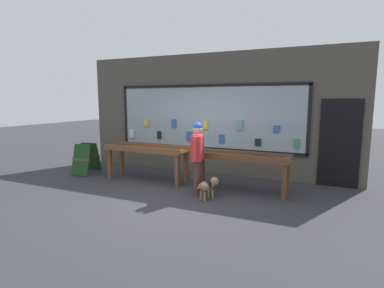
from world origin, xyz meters
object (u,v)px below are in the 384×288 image
(sandwich_board_sign, at_px, (86,158))
(person_browsing, at_px, (197,153))
(display_table_right, at_px, (240,161))
(display_table_left, at_px, (147,152))
(small_dog, at_px, (208,185))

(sandwich_board_sign, bearing_deg, person_browsing, -17.83)
(display_table_right, bearing_deg, display_table_left, -179.98)
(display_table_left, relative_size, small_dog, 3.75)
(person_browsing, relative_size, small_dog, 2.71)
(display_table_left, distance_m, display_table_right, 2.47)
(display_table_left, distance_m, small_dog, 2.19)
(display_table_right, height_order, person_browsing, person_browsing)
(person_browsing, relative_size, sandwich_board_sign, 1.86)
(display_table_left, height_order, small_dog, display_table_left)
(sandwich_board_sign, bearing_deg, small_dog, -19.63)
(person_browsing, xyz_separation_m, sandwich_board_sign, (-3.65, 0.52, -0.49))
(display_table_right, relative_size, sandwich_board_sign, 2.58)
(display_table_left, height_order, display_table_right, display_table_left)
(person_browsing, height_order, small_dog, person_browsing)
(sandwich_board_sign, bearing_deg, display_table_right, -8.47)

